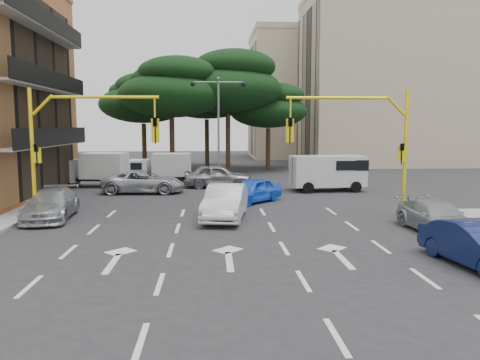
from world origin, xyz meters
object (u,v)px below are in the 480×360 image
object	(u,v)px
signal_mast_right	(369,135)
car_silver_wagon	(51,204)
box_truck_b	(161,168)
car_silver_cross_b	(218,176)
box_truck_a	(92,170)
street_lamp_center	(218,111)
signal_mast_left	(72,136)
car_silver_parked	(437,217)
car_silver_cross_a	(144,182)
car_blue_compact	(252,190)
car_white_hatch	(225,202)
van_white	(327,173)
car_navy_parked	(478,245)

from	to	relation	value
signal_mast_right	car_silver_wagon	world-z (taller)	signal_mast_right
car_silver_wagon	box_truck_b	world-z (taller)	box_truck_b
signal_mast_right	box_truck_b	bearing A→B (deg)	129.53
car_silver_cross_b	car_silver_wagon	bearing A→B (deg)	145.63
box_truck_a	street_lamp_center	bearing A→B (deg)	-70.13
signal_mast_left	car_silver_cross_b	world-z (taller)	signal_mast_left
car_silver_parked	street_lamp_center	bearing A→B (deg)	111.91
car_silver_cross_a	car_silver_parked	distance (m)	18.07
box_truck_b	car_blue_compact	bearing A→B (deg)	-145.12
car_silver_parked	car_silver_cross_a	bearing A→B (deg)	133.96
box_truck_b	box_truck_a	bearing A→B (deg)	108.73
signal_mast_left	street_lamp_center	size ratio (longest dim) A/B	0.77
car_white_hatch	van_white	distance (m)	11.46
signal_mast_right	signal_mast_left	bearing A→B (deg)	180.00
van_white	car_navy_parked	bearing A→B (deg)	-2.45
signal_mast_left	car_silver_wagon	bearing A→B (deg)	162.79
signal_mast_right	car_navy_parked	size ratio (longest dim) A/B	1.43
car_silver_wagon	box_truck_a	world-z (taller)	box_truck_a
car_navy_parked	car_silver_parked	distance (m)	4.72
car_silver_cross_b	car_silver_parked	distance (m)	16.81
van_white	box_truck_b	xyz separation A→B (m)	(-11.48, 4.60, -0.06)
car_white_hatch	car_blue_compact	bearing A→B (deg)	79.20
car_blue_compact	box_truck_a	bearing A→B (deg)	-171.24
van_white	box_truck_a	xyz separation A→B (m)	(-16.14, 3.10, 0.01)
car_silver_wagon	car_silver_parked	distance (m)	16.99
signal_mast_right	car_navy_parked	xyz separation A→B (m)	(0.80, -8.02, -3.19)
signal_mast_left	car_navy_parked	size ratio (longest dim) A/B	1.43
car_navy_parked	van_white	world-z (taller)	van_white
signal_mast_left	street_lamp_center	world-z (taller)	street_lamp_center
street_lamp_center	car_white_hatch	bearing A→B (deg)	-89.67
car_white_hatch	box_truck_b	bearing A→B (deg)	117.09
box_truck_b	car_silver_wagon	bearing A→B (deg)	165.33
car_blue_compact	car_silver_cross_a	bearing A→B (deg)	-168.19
car_silver_wagon	box_truck_a	size ratio (longest dim) A/B	0.97
street_lamp_center	car_silver_wagon	bearing A→B (deg)	-120.39
box_truck_b	signal_mast_right	bearing A→B (deg)	-139.59
car_silver_parked	box_truck_b	world-z (taller)	box_truck_b
car_navy_parked	box_truck_a	bearing A→B (deg)	120.54
signal_mast_left	car_silver_wagon	xyz separation A→B (m)	(-1.20, 0.37, -3.19)
street_lamp_center	box_truck_b	world-z (taller)	street_lamp_center
car_silver_wagon	car_blue_compact	bearing A→B (deg)	17.61
car_silver_wagon	car_silver_cross_a	bearing A→B (deg)	64.29
car_silver_parked	van_white	bearing A→B (deg)	92.35
car_white_hatch	car_navy_parked	xyz separation A→B (m)	(7.52, -7.90, -0.11)
signal_mast_right	van_white	world-z (taller)	signal_mast_right
signal_mast_right	car_silver_parked	distance (m)	5.02
car_silver_wagon	car_silver_cross_a	distance (m)	8.82
car_blue_compact	box_truck_b	distance (m)	10.90
car_silver_cross_b	car_navy_parked	size ratio (longest dim) A/B	1.14
car_silver_cross_b	box_truck_a	distance (m)	8.98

